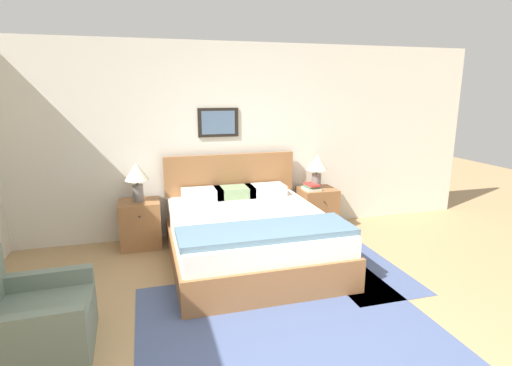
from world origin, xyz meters
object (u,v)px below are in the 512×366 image
Objects in this scene: bed at (249,235)px; nightstand_by_door at (317,209)px; armchair at (31,324)px; nightstand_near_window at (140,224)px; table_lamp_by_door at (317,165)px; table_lamp_near_window at (137,175)px.

bed is 3.49× the size of nightstand_by_door.
bed reaches higher than armchair.
armchair is at bearing -111.34° from nightstand_near_window.
bed is at bearing -145.78° from table_lamp_by_door.
armchair is at bearing -147.59° from table_lamp_by_door.
nightstand_near_window is at bearing 146.60° from bed.
armchair is 2.31m from table_lamp_near_window.
table_lamp_near_window is at bearing 180.00° from table_lamp_by_door.
nightstand_by_door is at bearing 0.00° from nightstand_near_window.
bed is 3.49× the size of nightstand_near_window.
bed is 4.26× the size of table_lamp_near_window.
table_lamp_near_window is 2.44m from table_lamp_by_door.
armchair is 1.35× the size of nightstand_by_door.
table_lamp_by_door is at bearing 34.22° from bed.
table_lamp_by_door is (3.24, 2.06, 0.68)m from armchair.
nightstand_near_window is 2.46m from nightstand_by_door.
bed is at bearing 119.58° from armchair.
nightstand_near_window is at bearing -79.09° from table_lamp_near_window.
armchair is (-2.03, -1.23, -0.06)m from bed.
nightstand_near_window is at bearing -179.71° from table_lamp_by_door.
nightstand_near_window is at bearing 156.95° from armchair.
nightstand_near_window and nightstand_by_door have the same top height.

